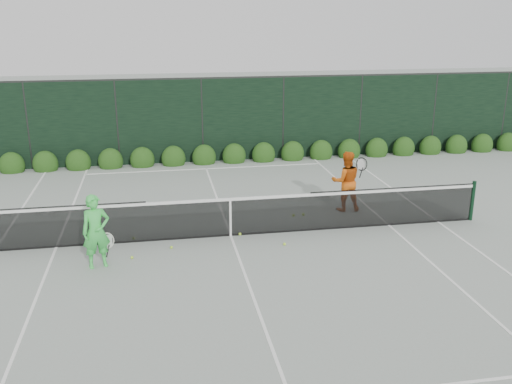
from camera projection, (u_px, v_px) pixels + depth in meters
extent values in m
plane|color=gray|center=(231.00, 236.00, 14.01)|extent=(80.00, 80.00, 0.00)
cylinder|color=#11341E|center=(472.00, 201.00, 14.93)|extent=(0.10, 0.10, 1.07)
cube|color=black|center=(50.00, 227.00, 13.15)|extent=(4.40, 0.01, 1.02)
cube|color=black|center=(230.00, 217.00, 13.86)|extent=(4.00, 0.01, 0.96)
cube|color=black|center=(393.00, 207.00, 14.56)|extent=(4.40, 0.01, 1.02)
cube|color=white|center=(230.00, 199.00, 13.73)|extent=(12.80, 0.03, 0.07)
cube|color=black|center=(231.00, 235.00, 14.00)|extent=(12.80, 0.02, 0.04)
cube|color=white|center=(230.00, 218.00, 13.87)|extent=(0.05, 0.03, 0.91)
imported|color=#3FD852|center=(96.00, 231.00, 12.09)|extent=(0.67, 0.53, 1.61)
torus|color=silver|center=(107.00, 241.00, 12.29)|extent=(0.30, 0.03, 0.30)
cylinder|color=black|center=(108.00, 251.00, 12.37)|extent=(0.10, 0.03, 0.30)
imported|color=#D55A11|center=(346.00, 181.00, 15.61)|extent=(0.86, 0.70, 1.66)
torus|color=black|center=(362.00, 164.00, 15.32)|extent=(0.27, 0.17, 0.30)
cylinder|color=black|center=(361.00, 173.00, 15.39)|extent=(0.10, 0.03, 0.30)
cube|color=white|center=(438.00, 222.00, 14.93)|extent=(0.06, 23.77, 0.01)
cube|color=white|center=(56.00, 247.00, 13.31)|extent=(0.06, 23.77, 0.01)
cube|color=white|center=(389.00, 225.00, 14.70)|extent=(0.06, 23.77, 0.01)
cube|color=white|center=(194.00, 137.00, 25.16)|extent=(11.03, 0.06, 0.01)
cube|color=white|center=(206.00, 169.00, 20.02)|extent=(8.23, 0.06, 0.01)
cube|color=white|center=(231.00, 236.00, 14.01)|extent=(0.06, 12.80, 0.01)
cube|color=black|center=(202.00, 121.00, 20.60)|extent=(32.00, 0.06, 3.00)
cube|color=#262826|center=(201.00, 78.00, 20.14)|extent=(32.00, 0.06, 0.06)
cylinder|color=#262826|center=(28.00, 127.00, 19.59)|extent=(0.08, 0.08, 3.00)
cylinder|color=#262826|center=(117.00, 124.00, 20.09)|extent=(0.08, 0.08, 3.00)
cylinder|color=#262826|center=(202.00, 121.00, 20.60)|extent=(0.08, 0.08, 3.00)
cylinder|color=#262826|center=(283.00, 118.00, 21.10)|extent=(0.08, 0.08, 3.00)
cylinder|color=#262826|center=(360.00, 116.00, 21.61)|extent=(0.08, 0.08, 3.00)
cylinder|color=#262826|center=(434.00, 114.00, 22.11)|extent=(0.08, 0.08, 3.00)
cylinder|color=#262826|center=(504.00, 111.00, 22.62)|extent=(0.08, 0.08, 3.00)
ellipsoid|color=#14380F|center=(12.00, 165.00, 19.54)|extent=(0.86, 0.65, 0.94)
ellipsoid|color=#14380F|center=(45.00, 164.00, 19.72)|extent=(0.86, 0.65, 0.94)
ellipsoid|color=#14380F|center=(78.00, 163.00, 19.91)|extent=(0.86, 0.65, 0.94)
ellipsoid|color=#14380F|center=(111.00, 161.00, 20.09)|extent=(0.86, 0.65, 0.94)
ellipsoid|color=#14380F|center=(142.00, 160.00, 20.28)|extent=(0.86, 0.65, 0.94)
ellipsoid|color=#14380F|center=(173.00, 159.00, 20.47)|extent=(0.86, 0.65, 0.94)
ellipsoid|color=#14380F|center=(204.00, 157.00, 20.65)|extent=(0.86, 0.65, 0.94)
ellipsoid|color=#14380F|center=(234.00, 156.00, 20.84)|extent=(0.86, 0.65, 0.94)
ellipsoid|color=#14380F|center=(264.00, 155.00, 21.02)|extent=(0.86, 0.65, 0.94)
ellipsoid|color=#14380F|center=(293.00, 153.00, 21.21)|extent=(0.86, 0.65, 0.94)
ellipsoid|color=#14380F|center=(321.00, 152.00, 21.39)|extent=(0.86, 0.65, 0.94)
ellipsoid|color=#14380F|center=(349.00, 151.00, 21.58)|extent=(0.86, 0.65, 0.94)
ellipsoid|color=#14380F|center=(377.00, 150.00, 21.76)|extent=(0.86, 0.65, 0.94)
ellipsoid|color=#14380F|center=(404.00, 149.00, 21.95)|extent=(0.86, 0.65, 0.94)
ellipsoid|color=#14380F|center=(430.00, 148.00, 22.13)|extent=(0.86, 0.65, 0.94)
ellipsoid|color=#14380F|center=(456.00, 146.00, 22.32)|extent=(0.86, 0.65, 0.94)
ellipsoid|color=#14380F|center=(482.00, 145.00, 22.50)|extent=(0.86, 0.65, 0.94)
ellipsoid|color=#14380F|center=(507.00, 144.00, 22.69)|extent=(0.86, 0.65, 0.94)
sphere|color=#B9EC34|center=(171.00, 247.00, 13.24)|extent=(0.07, 0.07, 0.07)
sphere|color=#B9EC34|center=(303.00, 214.00, 15.39)|extent=(0.07, 0.07, 0.07)
sphere|color=#B9EC34|center=(240.00, 234.00, 14.03)|extent=(0.07, 0.07, 0.07)
sphere|color=#B9EC34|center=(285.00, 244.00, 13.43)|extent=(0.07, 0.07, 0.07)
sphere|color=#B9EC34|center=(133.00, 238.00, 13.78)|extent=(0.07, 0.07, 0.07)
sphere|color=#B9EC34|center=(132.00, 257.00, 12.69)|extent=(0.07, 0.07, 0.07)
sphere|color=#B9EC34|center=(293.00, 215.00, 15.32)|extent=(0.07, 0.07, 0.07)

